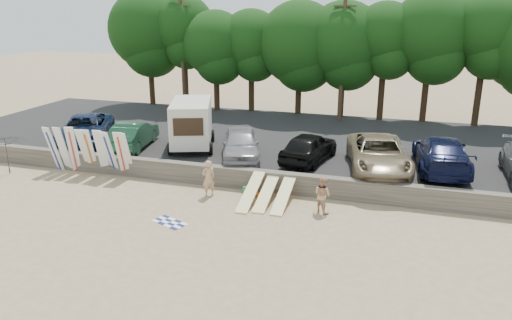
# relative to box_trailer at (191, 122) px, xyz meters

# --- Properties ---
(ground) EXTENTS (120.00, 120.00, 0.00)m
(ground) POSITION_rel_box_trailer_xyz_m (5.15, -6.59, -2.22)
(ground) COLOR tan
(ground) RESTS_ON ground
(seawall) EXTENTS (44.00, 0.50, 1.00)m
(seawall) POSITION_rel_box_trailer_xyz_m (5.15, -3.59, -1.72)
(seawall) COLOR #6B6356
(seawall) RESTS_ON ground
(parking_lot) EXTENTS (44.00, 14.50, 0.70)m
(parking_lot) POSITION_rel_box_trailer_xyz_m (5.15, 3.91, -1.87)
(parking_lot) COLOR #282828
(parking_lot) RESTS_ON ground
(treeline) EXTENTS (33.75, 6.39, 9.10)m
(treeline) POSITION_rel_box_trailer_xyz_m (5.49, 10.94, 4.15)
(treeline) COLOR #382616
(treeline) RESTS_ON parking_lot
(utility_poles) EXTENTS (25.80, 0.26, 9.00)m
(utility_poles) POSITION_rel_box_trailer_xyz_m (7.15, 9.41, 3.21)
(utility_poles) COLOR #473321
(utility_poles) RESTS_ON parking_lot
(box_trailer) EXTENTS (3.48, 4.72, 2.71)m
(box_trailer) POSITION_rel_box_trailer_xyz_m (0.00, 0.00, 0.00)
(box_trailer) COLOR beige
(box_trailer) RESTS_ON parking_lot
(car_0) EXTENTS (4.77, 6.39, 1.61)m
(car_0) POSITION_rel_box_trailer_xyz_m (-6.59, -0.79, -0.71)
(car_0) COLOR #111F3D
(car_0) RESTS_ON parking_lot
(car_1) EXTENTS (2.42, 4.87, 1.53)m
(car_1) POSITION_rel_box_trailer_xyz_m (-3.24, -1.00, -0.75)
(car_1) COLOR #153B25
(car_1) RESTS_ON parking_lot
(car_2) EXTENTS (3.44, 5.19, 1.64)m
(car_2) POSITION_rel_box_trailer_xyz_m (3.37, -1.19, -0.70)
(car_2) COLOR gray
(car_2) RESTS_ON parking_lot
(car_3) EXTENTS (2.67, 4.89, 1.58)m
(car_3) POSITION_rel_box_trailer_xyz_m (6.95, -0.57, -0.73)
(car_3) COLOR black
(car_3) RESTS_ON parking_lot
(car_4) EXTENTS (3.89, 6.43, 1.67)m
(car_4) POSITION_rel_box_trailer_xyz_m (10.54, -0.95, -0.68)
(car_4) COLOR #7F6E51
(car_4) RESTS_ON parking_lot
(car_5) EXTENTS (2.92, 6.12, 1.72)m
(car_5) POSITION_rel_box_trailer_xyz_m (13.53, -0.05, -0.66)
(car_5) COLOR black
(car_5) RESTS_ON parking_lot
(surfboard_upright_0) EXTENTS (0.63, 0.85, 2.52)m
(surfboard_upright_0) POSITION_rel_box_trailer_xyz_m (-6.21, -4.18, -0.96)
(surfboard_upright_0) COLOR white
(surfboard_upright_0) RESTS_ON ground
(surfboard_upright_1) EXTENTS (0.55, 0.75, 2.53)m
(surfboard_upright_1) POSITION_rel_box_trailer_xyz_m (-5.66, -4.09, -0.95)
(surfboard_upright_1) COLOR white
(surfboard_upright_1) RESTS_ON ground
(surfboard_upright_2) EXTENTS (0.58, 0.62, 2.56)m
(surfboard_upright_2) POSITION_rel_box_trailer_xyz_m (-5.08, -4.02, -0.94)
(surfboard_upright_2) COLOR white
(surfboard_upright_2) RESTS_ON ground
(surfboard_upright_3) EXTENTS (0.56, 0.85, 2.50)m
(surfboard_upright_3) POSITION_rel_box_trailer_xyz_m (-4.34, -4.02, -0.97)
(surfboard_upright_3) COLOR white
(surfboard_upright_3) RESTS_ON ground
(surfboard_upright_4) EXTENTS (0.58, 0.83, 2.51)m
(surfboard_upright_4) POSITION_rel_box_trailer_xyz_m (-4.08, -4.00, -0.96)
(surfboard_upright_4) COLOR white
(surfboard_upright_4) RESTS_ON ground
(surfboard_upright_5) EXTENTS (0.55, 0.72, 2.54)m
(surfboard_upright_5) POSITION_rel_box_trailer_xyz_m (-3.33, -4.01, -0.95)
(surfboard_upright_5) COLOR white
(surfboard_upright_5) RESTS_ON ground
(surfboard_upright_6) EXTENTS (0.60, 0.88, 2.50)m
(surfboard_upright_6) POSITION_rel_box_trailer_xyz_m (-2.81, -4.04, -0.97)
(surfboard_upright_6) COLOR white
(surfboard_upright_6) RESTS_ON ground
(surfboard_upright_7) EXTENTS (0.56, 0.75, 2.53)m
(surfboard_upright_7) POSITION_rel_box_trailer_xyz_m (-2.12, -4.04, -0.95)
(surfboard_upright_7) COLOR white
(surfboard_upright_7) RESTS_ON ground
(surfboard_upright_8) EXTENTS (0.51, 0.82, 2.50)m
(surfboard_upright_8) POSITION_rel_box_trailer_xyz_m (-1.93, -3.97, -0.97)
(surfboard_upright_8) COLOR white
(surfboard_upright_8) RESTS_ON ground
(surfboard_low_0) EXTENTS (0.56, 2.87, 1.01)m
(surfboard_low_0) POSITION_rel_box_trailer_xyz_m (5.22, -5.22, -1.71)
(surfboard_low_0) COLOR #FFF0A0
(surfboard_low_0) RESTS_ON ground
(surfboard_low_1) EXTENTS (0.56, 2.89, 0.96)m
(surfboard_low_1) POSITION_rel_box_trailer_xyz_m (5.91, -4.99, -1.74)
(surfboard_low_1) COLOR #FFF0A0
(surfboard_low_1) RESTS_ON ground
(surfboard_low_2) EXTENTS (0.56, 2.88, 0.98)m
(surfboard_low_2) POSITION_rel_box_trailer_xyz_m (6.73, -5.02, -1.73)
(surfboard_low_2) COLOR #FFF0A0
(surfboard_low_2) RESTS_ON ground
(beachgoer_a) EXTENTS (0.75, 0.74, 1.74)m
(beachgoer_a) POSITION_rel_box_trailer_xyz_m (3.09, -5.06, -1.35)
(beachgoer_a) COLOR tan
(beachgoer_a) RESTS_ON ground
(beachgoer_b) EXTENTS (1.00, 0.95, 1.63)m
(beachgoer_b) POSITION_rel_box_trailer_xyz_m (8.54, -5.41, -1.40)
(beachgoer_b) COLOR tan
(beachgoer_b) RESTS_ON ground
(cooler) EXTENTS (0.46, 0.42, 0.32)m
(cooler) POSITION_rel_box_trailer_xyz_m (4.73, -4.19, -2.06)
(cooler) COLOR #268B46
(cooler) RESTS_ON ground
(gear_bag) EXTENTS (0.37, 0.35, 0.22)m
(gear_bag) POSITION_rel_box_trailer_xyz_m (5.25, -4.51, -2.11)
(gear_bag) COLOR #C26416
(gear_bag) RESTS_ON ground
(beach_towel) EXTENTS (1.96, 1.96, 0.00)m
(beach_towel) POSITION_rel_box_trailer_xyz_m (2.67, -8.35, -2.21)
(beach_towel) COLOR white
(beach_towel) RESTS_ON ground
(beach_umbrella) EXTENTS (2.97, 2.99, 2.05)m
(beach_umbrella) POSITION_rel_box_trailer_xyz_m (-8.37, -5.16, -1.19)
(beach_umbrella) COLOR black
(beach_umbrella) RESTS_ON ground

